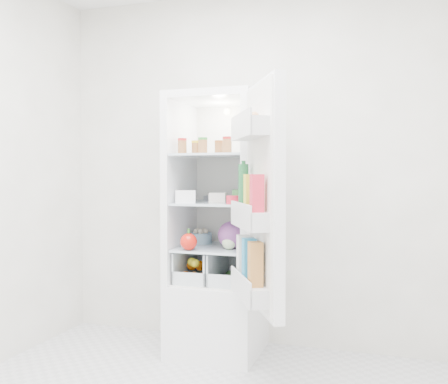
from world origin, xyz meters
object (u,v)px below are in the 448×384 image
(fridge_door, at_px, (260,202))
(refrigerator, at_px, (220,257))
(mushroom_bowl, at_px, (201,238))
(red_cabbage, at_px, (231,235))

(fridge_door, bearing_deg, refrigerator, 8.02)
(refrigerator, relative_size, mushroom_bowl, 11.15)
(red_cabbage, height_order, mushroom_bowl, red_cabbage)
(refrigerator, xyz_separation_m, red_cabbage, (0.12, -0.12, 0.17))
(refrigerator, bearing_deg, mushroom_bowl, 160.37)
(refrigerator, xyz_separation_m, mushroom_bowl, (-0.17, 0.06, 0.12))
(refrigerator, height_order, mushroom_bowl, refrigerator)
(mushroom_bowl, bearing_deg, refrigerator, -19.63)
(refrigerator, relative_size, red_cabbage, 9.78)
(red_cabbage, bearing_deg, mushroom_bowl, 148.84)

